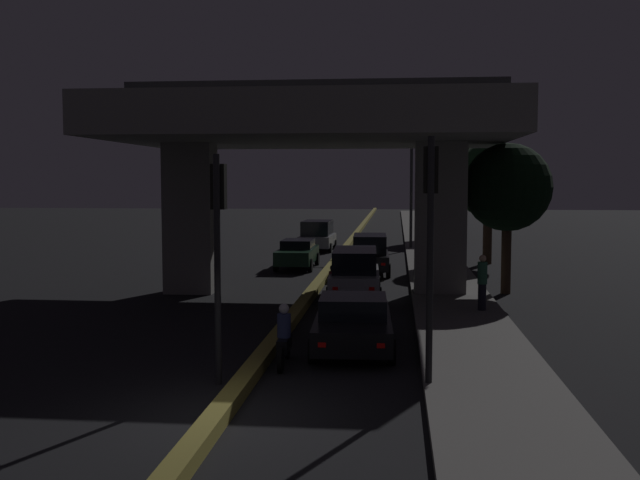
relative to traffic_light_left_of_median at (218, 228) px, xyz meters
name	(u,v)px	position (x,y,z in m)	size (l,w,h in m)	color
ground_plane	(220,421)	(0.60, -2.50, -3.31)	(200.00, 200.00, 0.00)	black
median_divider	(347,245)	(0.60, 32.50, -3.16)	(0.39, 126.00, 0.29)	olive
sidewalk_right	(433,258)	(5.73, 25.50, -3.23)	(2.85, 126.00, 0.16)	#5B5956
elevated_overpass	(313,133)	(0.60, 12.61, 2.76)	(14.35, 11.06, 8.03)	gray
traffic_light_left_of_median	(218,228)	(0.00, 0.00, 0.00)	(0.30, 0.49, 4.85)	black
traffic_light_right_of_median	(430,218)	(4.40, 0.00, 0.22)	(0.30, 0.49, 5.19)	black
street_lamp	(405,179)	(4.23, 31.15, 1.09)	(2.55, 0.32, 7.33)	#2D2D30
car_black_lead	(353,323)	(2.64, 3.42, -2.61)	(2.19, 4.67, 1.40)	black
car_silver_second	(355,273)	(2.24, 11.47, -2.33)	(2.02, 4.60, 1.83)	gray
car_black_third	(370,253)	(2.51, 18.99, -2.35)	(1.94, 4.06, 1.82)	black
car_dark_green_lead_oncoming	(297,253)	(-1.11, 20.94, -2.57)	(1.84, 4.55, 1.40)	black
car_silver_second_oncoming	(317,235)	(-1.10, 30.18, -2.34)	(2.14, 4.14, 1.86)	gray
motorcycle_black_filtering_near	(284,340)	(1.14, 1.61, -2.69)	(0.33, 1.94, 1.46)	black
motorcycle_blue_filtering_mid	(333,287)	(1.53, 10.56, -2.72)	(0.34, 1.75, 1.37)	black
pedestrian_on_sidewalk	(482,282)	(6.46, 8.76, -2.24)	(0.31, 0.31, 1.78)	black
roadside_tree_kerbside_near	(508,188)	(7.88, 13.49, 0.71)	(3.33, 3.33, 5.72)	#38281C
roadside_tree_kerbside_mid	(488,181)	(8.41, 23.85, 0.98)	(3.76, 3.76, 6.21)	#38281C
roadside_tree_kerbside_far	(460,175)	(8.25, 39.72, 1.42)	(4.24, 4.24, 6.87)	#2D2116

